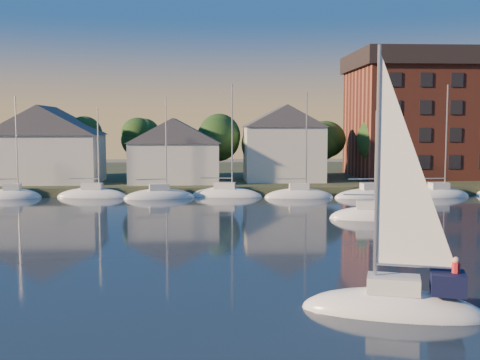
{
  "coord_description": "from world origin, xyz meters",
  "views": [
    {
      "loc": [
        -1.76,
        -18.95,
        8.09
      ],
      "look_at": [
        0.39,
        22.0,
        4.42
      ],
      "focal_mm": 45.0,
      "sensor_mm": 36.0,
      "label": 1
    }
  ],
  "objects": [
    {
      "name": "shoreline_land",
      "position": [
        0.0,
        75.0,
        0.0
      ],
      "size": [
        160.0,
        50.0,
        2.0
      ],
      "primitive_type": "cube",
      "color": "#2C3821",
      "rests_on": "ground"
    },
    {
      "name": "wooden_dock",
      "position": [
        0.0,
        52.0,
        0.0
      ],
      "size": [
        120.0,
        3.0,
        1.0
      ],
      "primitive_type": "cube",
      "color": "brown",
      "rests_on": "ground"
    },
    {
      "name": "clubhouse_west",
      "position": [
        -22.0,
        58.0,
        5.93
      ],
      "size": [
        13.65,
        9.45,
        9.64
      ],
      "color": "silver",
      "rests_on": "shoreline_land"
    },
    {
      "name": "clubhouse_centre",
      "position": [
        -6.0,
        57.0,
        5.13
      ],
      "size": [
        11.55,
        8.4,
        8.08
      ],
      "color": "silver",
      "rests_on": "shoreline_land"
    },
    {
      "name": "clubhouse_east",
      "position": [
        8.0,
        59.0,
        6.0
      ],
      "size": [
        10.5,
        8.4,
        9.8
      ],
      "color": "silver",
      "rests_on": "shoreline_land"
    },
    {
      "name": "condo_block",
      "position": [
        34.0,
        64.95,
        9.79
      ],
      "size": [
        31.0,
        17.0,
        17.4
      ],
      "color": "brown",
      "rests_on": "shoreline_land"
    },
    {
      "name": "tree_line",
      "position": [
        2.0,
        63.0,
        7.18
      ],
      "size": [
        93.4,
        5.4,
        8.9
      ],
      "color": "#3C2C1B",
      "rests_on": "shoreline_land"
    },
    {
      "name": "moored_fleet",
      "position": [
        4.0,
        49.0,
        0.1
      ],
      "size": [
        95.5,
        2.4,
        12.05
      ],
      "color": "white",
      "rests_on": "ground"
    },
    {
      "name": "hero_sailboat",
      "position": [
        6.33,
        6.02,
        0.54
      ],
      "size": [
        8.32,
        4.8,
        12.61
      ],
      "rotation": [
        0.0,
        0.0,
        2.84
      ],
      "color": "white",
      "rests_on": "ground"
    },
    {
      "name": "drifting_sailboat_right",
      "position": [
        12.02,
        32.23,
        0.1
      ],
      "size": [
        6.78,
        3.47,
        10.51
      ],
      "rotation": [
        0.0,
        0.0,
        -0.21
      ],
      "color": "white",
      "rests_on": "ground"
    }
  ]
}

